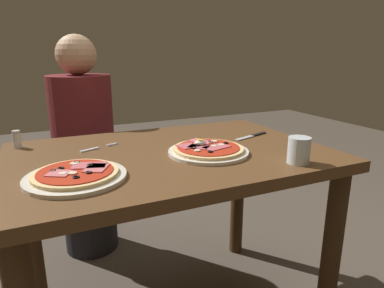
{
  "coord_description": "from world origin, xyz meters",
  "views": [
    {
      "loc": [
        -0.42,
        -1.11,
        1.1
      ],
      "look_at": [
        0.07,
        -0.04,
        0.77
      ],
      "focal_mm": 31.42,
      "sensor_mm": 36.0,
      "label": 1
    }
  ],
  "objects_px": {
    "pizza_across_left": "(76,175)",
    "water_glass_near": "(299,152)",
    "dining_table": "(171,183)",
    "diner_person": "(85,154)",
    "salt_shaker": "(17,139)",
    "fork": "(96,148)",
    "knife": "(253,136)",
    "pizza_foreground": "(208,150)"
  },
  "relations": [
    {
      "from": "water_glass_near",
      "to": "fork",
      "type": "xyz_separation_m",
      "value": [
        -0.57,
        0.45,
        -0.04
      ]
    },
    {
      "from": "fork",
      "to": "salt_shaker",
      "type": "xyz_separation_m",
      "value": [
        -0.27,
        0.14,
        0.03
      ]
    },
    {
      "from": "dining_table",
      "to": "diner_person",
      "type": "relative_size",
      "value": 0.97
    },
    {
      "from": "water_glass_near",
      "to": "salt_shaker",
      "type": "distance_m",
      "value": 1.03
    },
    {
      "from": "pizza_across_left",
      "to": "fork",
      "type": "height_order",
      "value": "pizza_across_left"
    },
    {
      "from": "knife",
      "to": "pizza_across_left",
      "type": "bearing_deg",
      "value": -164.43
    },
    {
      "from": "salt_shaker",
      "to": "diner_person",
      "type": "height_order",
      "value": "diner_person"
    },
    {
      "from": "dining_table",
      "to": "pizza_across_left",
      "type": "bearing_deg",
      "value": -156.96
    },
    {
      "from": "dining_table",
      "to": "pizza_across_left",
      "type": "xyz_separation_m",
      "value": [
        -0.35,
        -0.15,
        0.14
      ]
    },
    {
      "from": "salt_shaker",
      "to": "fork",
      "type": "bearing_deg",
      "value": -27.25
    },
    {
      "from": "dining_table",
      "to": "water_glass_near",
      "type": "xyz_separation_m",
      "value": [
        0.33,
        -0.3,
        0.16
      ]
    },
    {
      "from": "water_glass_near",
      "to": "diner_person",
      "type": "xyz_separation_m",
      "value": [
        -0.56,
        1.01,
        -0.22
      ]
    },
    {
      "from": "water_glass_near",
      "to": "pizza_across_left",
      "type": "bearing_deg",
      "value": 167.25
    },
    {
      "from": "dining_table",
      "to": "salt_shaker",
      "type": "relative_size",
      "value": 17.02
    },
    {
      "from": "dining_table",
      "to": "pizza_foreground",
      "type": "distance_m",
      "value": 0.2
    },
    {
      "from": "pizza_across_left",
      "to": "diner_person",
      "type": "bearing_deg",
      "value": 81.87
    },
    {
      "from": "knife",
      "to": "dining_table",
      "type": "bearing_deg",
      "value": -171.26
    },
    {
      "from": "pizza_foreground",
      "to": "salt_shaker",
      "type": "bearing_deg",
      "value": 149.58
    },
    {
      "from": "pizza_foreground",
      "to": "salt_shaker",
      "type": "distance_m",
      "value": 0.72
    },
    {
      "from": "dining_table",
      "to": "water_glass_near",
      "type": "height_order",
      "value": "water_glass_near"
    },
    {
      "from": "pizza_foreground",
      "to": "salt_shaker",
      "type": "relative_size",
      "value": 4.31
    },
    {
      "from": "pizza_foreground",
      "to": "fork",
      "type": "height_order",
      "value": "pizza_foreground"
    },
    {
      "from": "pizza_foreground",
      "to": "pizza_across_left",
      "type": "xyz_separation_m",
      "value": [
        -0.46,
        -0.07,
        -0.0
      ]
    },
    {
      "from": "pizza_foreground",
      "to": "fork",
      "type": "distance_m",
      "value": 0.42
    },
    {
      "from": "pizza_across_left",
      "to": "diner_person",
      "type": "xyz_separation_m",
      "value": [
        0.12,
        0.86,
        -0.19
      ]
    },
    {
      "from": "water_glass_near",
      "to": "knife",
      "type": "xyz_separation_m",
      "value": [
        0.08,
        0.36,
        -0.04
      ]
    },
    {
      "from": "pizza_across_left",
      "to": "water_glass_near",
      "type": "height_order",
      "value": "water_glass_near"
    },
    {
      "from": "pizza_across_left",
      "to": "knife",
      "type": "distance_m",
      "value": 0.78
    },
    {
      "from": "fork",
      "to": "diner_person",
      "type": "bearing_deg",
      "value": 88.18
    },
    {
      "from": "diner_person",
      "to": "pizza_foreground",
      "type": "bearing_deg",
      "value": 113.13
    },
    {
      "from": "water_glass_near",
      "to": "salt_shaker",
      "type": "height_order",
      "value": "water_glass_near"
    },
    {
      "from": "salt_shaker",
      "to": "dining_table",
      "type": "bearing_deg",
      "value": -29.12
    },
    {
      "from": "salt_shaker",
      "to": "diner_person",
      "type": "xyz_separation_m",
      "value": [
        0.29,
        0.42,
        -0.21
      ]
    },
    {
      "from": "fork",
      "to": "dining_table",
      "type": "bearing_deg",
      "value": -31.12
    },
    {
      "from": "knife",
      "to": "diner_person",
      "type": "bearing_deg",
      "value": 134.35
    },
    {
      "from": "pizza_foreground",
      "to": "diner_person",
      "type": "xyz_separation_m",
      "value": [
        -0.34,
        0.79,
        -0.19
      ]
    },
    {
      "from": "water_glass_near",
      "to": "knife",
      "type": "height_order",
      "value": "water_glass_near"
    },
    {
      "from": "water_glass_near",
      "to": "dining_table",
      "type": "bearing_deg",
      "value": 137.8
    },
    {
      "from": "water_glass_near",
      "to": "fork",
      "type": "relative_size",
      "value": 0.58
    },
    {
      "from": "pizza_across_left",
      "to": "diner_person",
      "type": "distance_m",
      "value": 0.89
    },
    {
      "from": "pizza_foreground",
      "to": "salt_shaker",
      "type": "height_order",
      "value": "salt_shaker"
    },
    {
      "from": "knife",
      "to": "salt_shaker",
      "type": "relative_size",
      "value": 2.85
    }
  ]
}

